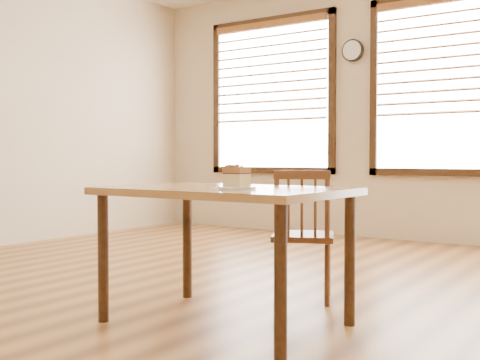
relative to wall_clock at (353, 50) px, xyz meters
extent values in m
plane|color=#9D692D|center=(0.80, -3.96, -2.15)|extent=(8.00, 8.00, 0.00)
plane|color=beige|center=(0.80, 0.04, -0.65)|extent=(7.00, 0.00, 7.00)
cube|color=white|center=(-1.10, 0.03, -0.45)|extent=(1.60, 0.02, 1.80)
cube|color=#381F0F|center=(-1.10, 0.01, 0.49)|extent=(1.76, 0.06, 0.08)
cube|color=#381F0F|center=(-1.10, 0.01, -1.39)|extent=(1.76, 0.06, 0.08)
cube|color=#381F0F|center=(-1.94, 0.01, -0.45)|extent=(0.08, 0.06, 1.96)
cube|color=#381F0F|center=(-0.26, 0.01, -0.45)|extent=(0.08, 0.06, 1.96)
cube|color=brown|center=(-1.10, -0.02, 0.43)|extent=(1.58, 0.08, 0.08)
cube|color=brown|center=(-1.10, -0.02, 0.40)|extent=(1.56, 0.05, 0.03)
cube|color=brown|center=(-1.10, -0.02, 0.28)|extent=(1.56, 0.05, 0.03)
cube|color=brown|center=(-1.10, -0.02, 0.17)|extent=(1.56, 0.05, 0.03)
cube|color=brown|center=(-1.10, -0.02, 0.05)|extent=(1.56, 0.05, 0.03)
cube|color=brown|center=(-1.10, -0.02, -0.06)|extent=(1.56, 0.05, 0.03)
cube|color=brown|center=(-1.10, -0.02, -0.18)|extent=(1.56, 0.05, 0.03)
cube|color=brown|center=(-1.10, -0.02, -0.29)|extent=(1.56, 0.05, 0.03)
cube|color=brown|center=(-1.10, -0.02, -0.41)|extent=(1.56, 0.05, 0.03)
cube|color=brown|center=(-1.10, -0.02, -0.52)|extent=(1.56, 0.05, 0.03)
cube|color=brown|center=(-1.10, -0.02, -0.64)|extent=(1.56, 0.05, 0.03)
cube|color=brown|center=(-1.10, -0.02, -0.76)|extent=(1.56, 0.05, 0.03)
cube|color=white|center=(1.10, 0.03, -0.45)|extent=(1.60, 0.02, 1.80)
cube|color=#381F0F|center=(1.10, 0.01, -1.39)|extent=(1.76, 0.06, 0.08)
cube|color=#381F0F|center=(0.26, 0.01, -0.45)|extent=(0.08, 0.06, 1.96)
cube|color=brown|center=(1.10, -0.02, 0.40)|extent=(1.56, 0.05, 0.03)
cube|color=brown|center=(1.10, -0.02, 0.28)|extent=(1.56, 0.05, 0.03)
cube|color=brown|center=(1.10, -0.02, 0.17)|extent=(1.56, 0.05, 0.03)
cube|color=brown|center=(1.10, -0.02, 0.05)|extent=(1.56, 0.05, 0.03)
cube|color=brown|center=(1.10, -0.02, -0.06)|extent=(1.56, 0.05, 0.03)
cube|color=brown|center=(1.10, -0.02, -0.18)|extent=(1.56, 0.05, 0.03)
cube|color=brown|center=(1.10, -0.02, -0.29)|extent=(1.56, 0.05, 0.03)
cube|color=brown|center=(1.10, -0.02, -0.41)|extent=(1.56, 0.05, 0.03)
cube|color=brown|center=(1.10, -0.02, -0.52)|extent=(1.56, 0.05, 0.03)
cube|color=brown|center=(1.10, -0.02, -0.64)|extent=(1.56, 0.05, 0.03)
cube|color=brown|center=(1.10, -0.02, -0.76)|extent=(1.56, 0.05, 0.03)
cylinder|color=black|center=(0.00, 0.00, 0.00)|extent=(0.26, 0.04, 0.26)
cylinder|color=white|center=(0.00, -0.02, 0.00)|extent=(0.22, 0.01, 0.22)
cube|color=#B77547|center=(0.92, -3.82, -1.42)|extent=(1.31, 0.89, 0.04)
cylinder|color=#381F0F|center=(0.33, -4.16, -1.79)|extent=(0.06, 0.06, 0.71)
cylinder|color=#381F0F|center=(1.48, -4.19, -1.79)|extent=(0.06, 0.06, 0.71)
cylinder|color=#381F0F|center=(0.35, -3.44, -1.79)|extent=(0.06, 0.06, 0.71)
cylinder|color=#381F0F|center=(1.50, -3.47, -1.79)|extent=(0.06, 0.06, 0.71)
cube|color=#583218|center=(1.01, -3.08, -1.74)|extent=(0.51, 0.51, 0.04)
cylinder|color=#583218|center=(1.09, -2.88, -1.96)|extent=(0.03, 0.03, 0.39)
cylinder|color=#583218|center=(0.81, -3.01, -1.96)|extent=(0.03, 0.03, 0.39)
cylinder|color=#583218|center=(1.22, -3.16, -1.96)|extent=(0.03, 0.03, 0.39)
cylinder|color=#583218|center=(0.94, -3.29, -1.96)|extent=(0.03, 0.03, 0.39)
cylinder|color=#583218|center=(1.22, -3.18, -1.53)|extent=(0.03, 0.03, 0.42)
cylinder|color=#583218|center=(0.94, -3.31, -1.53)|extent=(0.03, 0.03, 0.42)
cube|color=#583218|center=(1.08, -3.24, -1.34)|extent=(0.33, 0.18, 0.05)
cylinder|color=#583218|center=(1.16, -3.21, -1.54)|extent=(0.02, 0.02, 0.36)
cylinder|color=#583218|center=(1.08, -3.24, -1.54)|extent=(0.02, 0.02, 0.36)
cylinder|color=#583218|center=(1.01, -3.28, -1.54)|extent=(0.02, 0.02, 0.36)
cylinder|color=white|center=(1.10, -3.96, -1.39)|extent=(0.20, 0.20, 0.02)
cylinder|color=white|center=(1.10, -3.96, -1.40)|extent=(0.13, 0.13, 0.01)
cube|color=#DCC07C|center=(1.10, -3.96, -1.35)|extent=(0.13, 0.10, 0.06)
cube|color=#401224|center=(1.10, -3.96, -1.32)|extent=(0.12, 0.10, 0.01)
cube|color=#9F6A32|center=(1.10, -3.96, -1.30)|extent=(0.13, 0.10, 0.03)
sphere|color=#9F6A32|center=(1.05, -3.96, -1.29)|extent=(0.01, 0.01, 0.01)
sphere|color=#9F6A32|center=(1.14, -4.00, -1.29)|extent=(0.01, 0.01, 0.01)
sphere|color=#9F6A32|center=(1.12, -3.99, -1.28)|extent=(0.02, 0.02, 0.02)
sphere|color=#9F6A32|center=(1.10, -3.96, -1.28)|extent=(0.02, 0.02, 0.02)
sphere|color=#9F6A32|center=(1.12, -3.96, -1.28)|extent=(0.02, 0.02, 0.02)
sphere|color=#9F6A32|center=(1.09, -3.95, -1.29)|extent=(0.01, 0.01, 0.01)
sphere|color=#9F6A32|center=(1.14, -3.95, -1.28)|extent=(0.02, 0.02, 0.02)
sphere|color=#9F6A32|center=(1.12, -3.97, -1.28)|extent=(0.03, 0.03, 0.03)
sphere|color=#9F6A32|center=(1.08, -3.97, -1.28)|extent=(0.03, 0.03, 0.03)
sphere|color=#9F6A32|center=(1.06, -3.94, -1.28)|extent=(0.02, 0.02, 0.02)
sphere|color=#9F6A32|center=(1.08, -3.95, -1.29)|extent=(0.01, 0.01, 0.01)
sphere|color=#9F6A32|center=(1.06, -3.95, -1.28)|extent=(0.02, 0.02, 0.02)
sphere|color=#9F6A32|center=(1.07, -3.98, -1.28)|extent=(0.02, 0.02, 0.02)
sphere|color=#9F6A32|center=(1.10, -3.99, -1.28)|extent=(0.02, 0.02, 0.02)
sphere|color=#9F6A32|center=(1.09, -3.99, -1.28)|extent=(0.02, 0.02, 0.02)
sphere|color=#9F6A32|center=(1.11, -3.96, -1.28)|extent=(0.02, 0.02, 0.02)
sphere|color=#9F6A32|center=(1.13, -4.00, -1.29)|extent=(0.01, 0.01, 0.01)
sphere|color=#9F6A32|center=(1.09, -3.97, -1.28)|extent=(0.02, 0.02, 0.02)
sphere|color=#9F6A32|center=(1.04, -3.96, -1.33)|extent=(0.01, 0.01, 0.01)
sphere|color=#9F6A32|center=(1.04, -3.97, -1.33)|extent=(0.01, 0.01, 0.01)
sphere|color=#9F6A32|center=(1.03, -3.98, -1.32)|extent=(0.01, 0.01, 0.01)
sphere|color=#9F6A32|center=(1.03, -3.98, -1.34)|extent=(0.01, 0.01, 0.01)
camera|label=1|loc=(2.82, -6.48, -1.24)|focal=45.00mm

